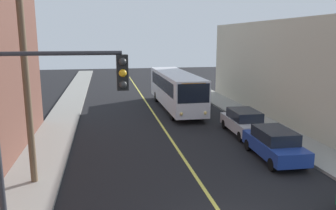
# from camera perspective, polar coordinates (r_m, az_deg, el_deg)

# --- Properties ---
(sidewalk_left) EXTENTS (2.50, 90.00, 0.15)m
(sidewalk_left) POSITION_cam_1_polar(r_m,az_deg,el_deg) (19.96, -19.93, -7.33)
(sidewalk_left) COLOR gray
(sidewalk_left) RESTS_ON ground
(sidewalk_right) EXTENTS (2.50, 90.00, 0.15)m
(sidewalk_right) POSITION_cam_1_polar(r_m,az_deg,el_deg) (22.65, 19.39, -5.07)
(sidewalk_right) COLOR gray
(sidewalk_right) RESTS_ON ground
(lane_stripe_center) EXTENTS (0.16, 60.00, 0.01)m
(lane_stripe_center) POSITION_cam_1_polar(r_m,az_deg,el_deg) (24.82, -1.32, -3.14)
(lane_stripe_center) COLOR #D8CC4C
(lane_stripe_center) RESTS_ON ground
(building_right_warehouse) EXTENTS (12.00, 23.44, 7.54)m
(building_right_warehouse) POSITION_cam_1_polar(r_m,az_deg,el_deg) (30.70, 26.28, 5.63)
(building_right_warehouse) COLOR beige
(building_right_warehouse) RESTS_ON ground
(city_bus) EXTENTS (2.64, 12.17, 3.20)m
(city_bus) POSITION_cam_1_polar(r_m,az_deg,el_deg) (29.62, 1.28, 2.84)
(city_bus) COLOR silver
(city_bus) RESTS_ON ground
(parked_car_blue) EXTENTS (1.96, 4.46, 1.62)m
(parked_car_blue) POSITION_cam_1_polar(r_m,az_deg,el_deg) (18.35, 17.68, -6.30)
(parked_car_blue) COLOR navy
(parked_car_blue) RESTS_ON ground
(parked_car_silver) EXTENTS (1.93, 4.45, 1.62)m
(parked_car_silver) POSITION_cam_1_polar(r_m,az_deg,el_deg) (22.44, 12.83, -2.81)
(parked_car_silver) COLOR #B7B7BC
(parked_car_silver) RESTS_ON ground
(utility_pole_near) EXTENTS (2.40, 0.28, 9.83)m
(utility_pole_near) POSITION_cam_1_polar(r_m,az_deg,el_deg) (14.75, -23.35, 7.77)
(utility_pole_near) COLOR brown
(utility_pole_near) RESTS_ON sidewalk_left
(traffic_signal_left_corner) EXTENTS (3.75, 0.48, 6.00)m
(traffic_signal_left_corner) POSITION_cam_1_polar(r_m,az_deg,el_deg) (9.85, -19.09, -0.73)
(traffic_signal_left_corner) COLOR #2D2D33
(traffic_signal_left_corner) RESTS_ON sidewalk_left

